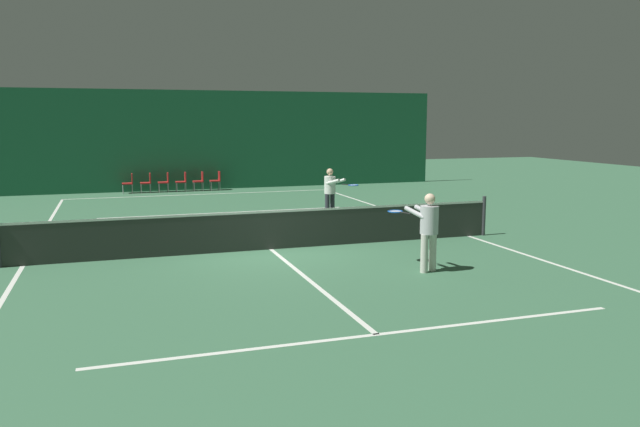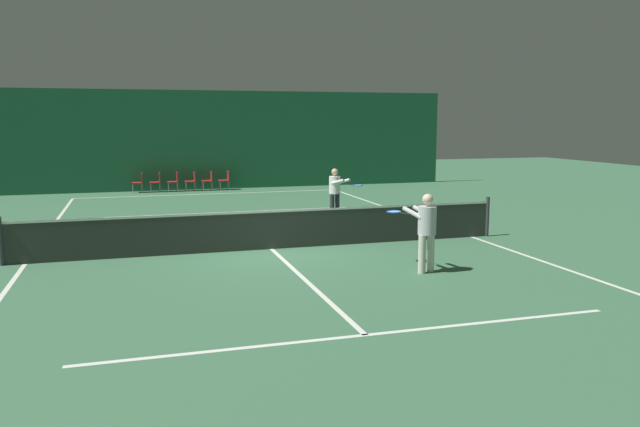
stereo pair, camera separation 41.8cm
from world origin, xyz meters
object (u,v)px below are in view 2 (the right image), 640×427
at_px(player_far, 336,189).
at_px(courtside_chair_3, 192,180).
at_px(courtside_chair_4, 209,179).
at_px(courtside_chair_2, 174,180).
at_px(courtside_chair_5, 226,179).
at_px(courtside_chair_1, 157,181).
at_px(tennis_net, 271,228).
at_px(courtside_chair_0, 139,181).
at_px(player_near, 425,227).

bearing_deg(player_far, courtside_chair_3, 172.70).
height_order(player_far, courtside_chair_4, player_far).
height_order(courtside_chair_2, courtside_chair_3, same).
bearing_deg(courtside_chair_3, courtside_chair_5, 90.00).
distance_m(player_far, courtside_chair_3, 9.81).
distance_m(courtside_chair_1, courtside_chair_4, 2.24).
bearing_deg(courtside_chair_4, tennis_net, -0.32).
xyz_separation_m(player_far, courtside_chair_0, (-5.96, 9.07, -0.43)).
distance_m(courtside_chair_0, courtside_chair_2, 1.50).
distance_m(tennis_net, courtside_chair_2, 13.38).
bearing_deg(courtside_chair_5, courtside_chair_3, -90.00).
bearing_deg(courtside_chair_2, courtside_chair_4, 90.00).
bearing_deg(courtside_chair_4, courtside_chair_1, -90.00).
xyz_separation_m(courtside_chair_1, courtside_chair_4, (2.24, 0.00, 0.00)).
bearing_deg(courtside_chair_2, courtside_chair_1, -90.00).
bearing_deg(tennis_net, player_near, -51.33).
xyz_separation_m(courtside_chair_3, courtside_chair_5, (1.50, 0.00, 0.00)).
bearing_deg(player_far, courtside_chair_1, -179.69).
distance_m(player_far, courtside_chair_4, 9.55).
relative_size(tennis_net, player_far, 7.60).
distance_m(courtside_chair_1, courtside_chair_5, 2.99).
height_order(courtside_chair_3, courtside_chair_5, same).
relative_size(tennis_net, courtside_chair_3, 14.29).
bearing_deg(tennis_net, courtside_chair_5, 86.46).
bearing_deg(player_far, tennis_net, -65.21).
bearing_deg(player_far, player_near, -33.47).
xyz_separation_m(player_near, courtside_chair_3, (-3.21, 16.48, -0.47)).
bearing_deg(player_far, courtside_chair_5, 164.17).
height_order(tennis_net, courtside_chair_4, tennis_net).
distance_m(courtside_chair_2, courtside_chair_4, 1.50).
height_order(tennis_net, player_far, player_far).
height_order(courtside_chair_1, courtside_chair_3, same).
distance_m(tennis_net, courtside_chair_5, 13.33).
height_order(player_near, courtside_chair_0, player_near).
relative_size(courtside_chair_1, courtside_chair_5, 1.00).
bearing_deg(courtside_chair_3, player_near, 11.02).
relative_size(courtside_chair_0, courtside_chair_5, 1.00).
distance_m(courtside_chair_0, courtside_chair_3, 2.24).
bearing_deg(courtside_chair_0, courtside_chair_2, 90.00).
xyz_separation_m(courtside_chair_1, courtside_chair_2, (0.75, 0.00, 0.00)).
relative_size(player_near, courtside_chair_2, 1.94).
bearing_deg(player_near, courtside_chair_2, -6.33).
relative_size(player_near, courtside_chair_0, 1.94).
bearing_deg(courtside_chair_1, tennis_net, 9.26).
bearing_deg(courtside_chair_3, tennis_net, 2.90).
bearing_deg(courtside_chair_4, courtside_chair_0, -90.00).
bearing_deg(courtside_chair_5, player_near, 5.94).
height_order(tennis_net, courtside_chair_5, tennis_net).
bearing_deg(courtside_chair_1, courtside_chair_4, 90.00).
height_order(player_near, courtside_chair_2, player_near).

